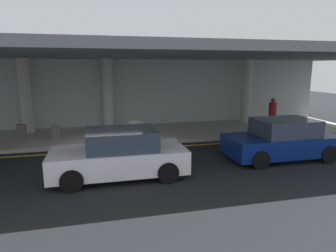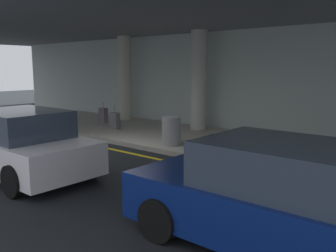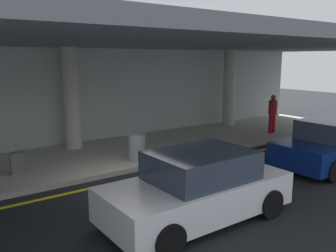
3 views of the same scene
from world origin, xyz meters
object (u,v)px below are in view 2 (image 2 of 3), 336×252
at_px(support_column_far_left, 124,79).
at_px(support_column_left_mid, 199,81).
at_px(suitcase_upright_primary, 115,121).
at_px(suitcase_upright_secondary, 103,115).
at_px(trash_bin_steel, 171,131).
at_px(car_white, 20,144).
at_px(car_navy, 278,199).

height_order(support_column_far_left, support_column_left_mid, same).
relative_size(suitcase_upright_primary, suitcase_upright_secondary, 1.00).
distance_m(suitcase_upright_primary, trash_bin_steel, 3.58).
distance_m(support_column_far_left, support_column_left_mid, 4.00).
bearing_deg(car_white, support_column_left_mid, -86.44).
xyz_separation_m(suitcase_upright_primary, suitcase_upright_secondary, (-1.63, 0.80, 0.00)).
xyz_separation_m(car_white, suitcase_upright_secondary, (-4.08, 5.84, -0.25)).
xyz_separation_m(support_column_far_left, suitcase_upright_primary, (1.55, -1.99, -1.51)).
bearing_deg(car_white, car_navy, -172.12).
distance_m(support_column_far_left, car_navy, 12.02).
height_order(support_column_left_mid, car_white, support_column_left_mid).
xyz_separation_m(car_white, suitcase_upright_primary, (-2.45, 5.04, -0.25)).
xyz_separation_m(support_column_left_mid, trash_bin_steel, (1.03, -2.82, -1.40)).
xyz_separation_m(car_navy, suitcase_upright_secondary, (-10.07, 5.38, -0.25)).
bearing_deg(support_column_left_mid, trash_bin_steel, -69.97).
bearing_deg(support_column_far_left, car_navy, -33.34).
distance_m(support_column_left_mid, suitcase_upright_primary, 3.50).
bearing_deg(support_column_left_mid, suitcase_upright_secondary, -163.76).
xyz_separation_m(support_column_left_mid, suitcase_upright_primary, (-2.45, -1.99, -1.51)).
xyz_separation_m(support_column_far_left, support_column_left_mid, (4.00, 0.00, 0.00)).
bearing_deg(suitcase_upright_secondary, support_column_left_mid, 38.94).
bearing_deg(suitcase_upright_primary, support_column_left_mid, 36.03).
bearing_deg(car_navy, support_column_left_mid, 129.53).
bearing_deg(support_column_left_mid, car_white, -89.98).
bearing_deg(support_column_far_left, suitcase_upright_primary, -52.02).
relative_size(support_column_far_left, trash_bin_steel, 4.29).
bearing_deg(suitcase_upright_secondary, car_navy, -5.44).
bearing_deg(suitcase_upright_secondary, trash_bin_steel, 4.99).
distance_m(support_column_far_left, suitcase_upright_primary, 2.94).
relative_size(car_white, suitcase_upright_primary, 4.56).
xyz_separation_m(car_navy, car_white, (-5.99, -0.45, 0.00)).
height_order(suitcase_upright_primary, trash_bin_steel, suitcase_upright_primary).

